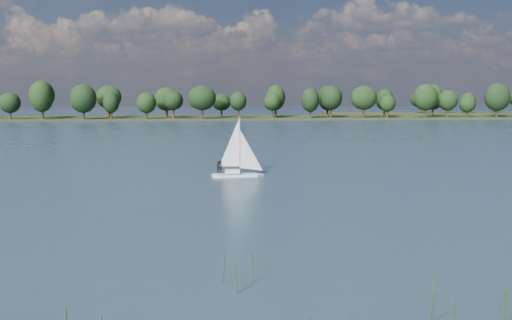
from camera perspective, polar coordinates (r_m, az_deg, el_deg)
The scene contains 4 objects.
ground at distance 135.73m, azimuth 1.20°, elevation 2.20°, with size 700.00×700.00×0.00m, color #233342.
far_shore at distance 247.11m, azimuth -1.95°, elevation 4.17°, with size 660.00×40.00×1.50m, color black.
sailboat at distance 71.77m, azimuth -2.13°, elevation 0.08°, with size 6.19×2.21×7.98m.
treeline at distance 242.54m, azimuth -2.16°, elevation 6.04°, with size 562.75×74.14×18.28m.
Camera 1 is at (-16.36, -34.35, 10.35)m, focal length 40.00 mm.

